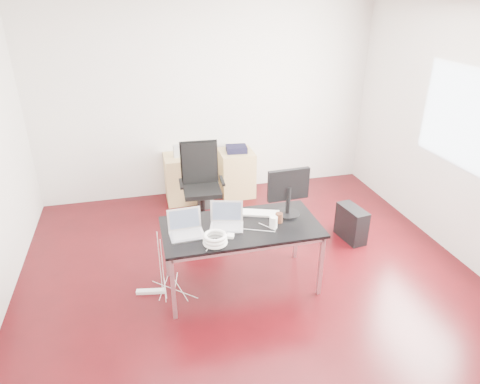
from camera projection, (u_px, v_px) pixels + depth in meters
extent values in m
plane|color=#320509|center=(252.00, 283.00, 4.66)|extent=(5.00, 5.00, 0.00)
plane|color=silver|center=(257.00, 3.00, 3.45)|extent=(5.00, 5.00, 0.00)
plane|color=silver|center=(208.00, 102.00, 6.24)|extent=(5.00, 0.00, 5.00)
plane|color=silver|center=(410.00, 371.00, 1.87)|extent=(5.00, 0.00, 5.00)
plane|color=silver|center=(477.00, 143.00, 4.60)|extent=(0.00, 5.00, 5.00)
plane|color=white|center=(467.00, 120.00, 4.69)|extent=(0.00, 1.50, 1.50)
cube|color=black|center=(241.00, 227.00, 4.34)|extent=(1.60, 0.80, 0.03)
cube|color=silver|center=(173.00, 289.00, 4.03)|extent=(0.04, 0.04, 0.70)
cube|color=silver|center=(166.00, 249.00, 4.64)|extent=(0.04, 0.04, 0.70)
cube|color=silver|center=(321.00, 266.00, 4.36)|extent=(0.04, 0.04, 0.70)
cube|color=silver|center=(296.00, 232.00, 4.97)|extent=(0.04, 0.04, 0.70)
cylinder|color=black|center=(203.00, 208.00, 5.74)|extent=(0.06, 0.06, 0.47)
cube|color=black|center=(202.00, 191.00, 5.62)|extent=(0.50, 0.49, 0.06)
cube|color=black|center=(199.00, 163.00, 5.69)|extent=(0.46, 0.12, 0.55)
cube|color=tan|center=(183.00, 178.00, 6.36)|extent=(0.50, 0.50, 0.70)
cube|color=tan|center=(236.00, 173.00, 6.54)|extent=(0.50, 0.50, 0.70)
cube|color=black|center=(351.00, 224.00, 5.40)|extent=(0.26, 0.47, 0.44)
cylinder|color=black|center=(205.00, 197.00, 6.25)|extent=(0.29, 0.29, 0.28)
cube|color=white|center=(151.00, 291.00, 4.51)|extent=(0.31, 0.11, 0.04)
cube|color=silver|center=(187.00, 235.00, 4.15)|extent=(0.34, 0.24, 0.01)
cube|color=silver|center=(184.00, 219.00, 4.20)|extent=(0.33, 0.06, 0.22)
cube|color=#475166|center=(185.00, 220.00, 4.19)|extent=(0.29, 0.05, 0.18)
cube|color=silver|center=(227.00, 227.00, 4.29)|extent=(0.38, 0.31, 0.01)
cube|color=silver|center=(227.00, 212.00, 4.35)|extent=(0.33, 0.13, 0.22)
cube|color=#475166|center=(227.00, 212.00, 4.34)|extent=(0.29, 0.11, 0.18)
cylinder|color=black|center=(287.00, 213.00, 4.55)|extent=(0.26, 0.26, 0.02)
cylinder|color=black|center=(288.00, 200.00, 4.48)|extent=(0.05, 0.05, 0.30)
cube|color=black|center=(288.00, 185.00, 4.42)|extent=(0.45, 0.08, 0.34)
cube|color=#475166|center=(288.00, 184.00, 4.45)|extent=(0.40, 0.03, 0.29)
cube|color=white|center=(258.00, 213.00, 4.56)|extent=(0.46, 0.28, 0.02)
cylinder|color=white|center=(273.00, 222.00, 4.28)|extent=(0.09, 0.09, 0.12)
cylinder|color=#522B1C|center=(279.00, 218.00, 4.38)|extent=(0.10, 0.10, 0.10)
torus|color=white|center=(215.00, 242.00, 4.02)|extent=(0.24, 0.24, 0.04)
torus|color=white|center=(215.00, 239.00, 4.01)|extent=(0.23, 0.23, 0.04)
torus|color=white|center=(215.00, 236.00, 3.99)|extent=(0.22, 0.22, 0.04)
cube|color=white|center=(230.00, 236.00, 4.13)|extent=(0.09, 0.09, 0.03)
cube|color=#9E9E9E|center=(177.00, 151.00, 6.14)|extent=(0.10, 0.09, 0.18)
cube|color=black|center=(236.00, 149.00, 6.36)|extent=(0.32, 0.27, 0.09)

